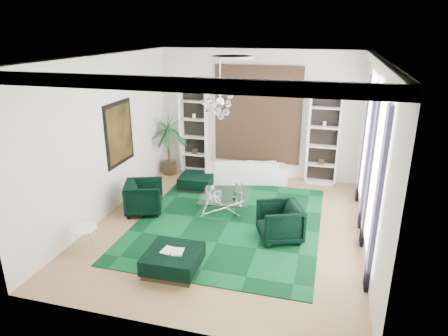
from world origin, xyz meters
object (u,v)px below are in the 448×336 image
(armchair_left, at_px, (144,197))
(ottoman_front, at_px, (173,261))
(side_table, at_px, (85,239))
(ottoman_side, at_px, (197,182))
(sofa, at_px, (246,170))
(palm, at_px, (168,137))
(coffee_table, at_px, (225,203))
(armchair_right, at_px, (280,222))

(armchair_left, height_order, ottoman_front, armchair_left)
(side_table, bearing_deg, ottoman_side, 73.52)
(sofa, height_order, palm, palm)
(ottoman_front, bearing_deg, palm, 113.28)
(coffee_table, height_order, ottoman_front, coffee_table)
(sofa, xyz_separation_m, coffee_table, (-0.05, -2.18, -0.14))
(side_table, bearing_deg, ottoman_front, -5.61)
(armchair_right, relative_size, palm, 0.37)
(sofa, bearing_deg, armchair_right, 99.68)
(armchair_right, relative_size, ottoman_side, 0.99)
(ottoman_front, height_order, palm, palm)
(armchair_left, relative_size, coffee_table, 0.75)
(ottoman_side, bearing_deg, coffee_table, -45.95)
(armchair_right, height_order, ottoman_side, armchair_right)
(armchair_left, height_order, palm, palm)
(armchair_right, relative_size, coffee_table, 0.75)
(coffee_table, distance_m, side_table, 3.44)
(coffee_table, height_order, palm, palm)
(ottoman_side, xyz_separation_m, ottoman_front, (0.90, -3.97, 0.00))
(armchair_left, xyz_separation_m, armchair_right, (3.40, -0.45, 0.00))
(armchair_right, distance_m, side_table, 4.08)
(armchair_left, relative_size, side_table, 1.72)
(sofa, relative_size, coffee_table, 2.00)
(sofa, relative_size, ottoman_side, 2.66)
(armchair_left, bearing_deg, ottoman_side, -42.02)
(ottoman_side, height_order, ottoman_front, same)
(ottoman_front, relative_size, side_table, 1.92)
(sofa, height_order, ottoman_side, sofa)
(palm, bearing_deg, armchair_left, -80.10)
(ottoman_side, distance_m, ottoman_front, 4.07)
(sofa, distance_m, armchair_right, 3.54)
(armchair_right, relative_size, ottoman_front, 0.89)
(ottoman_side, bearing_deg, armchair_right, -40.36)
(sofa, distance_m, coffee_table, 2.18)
(coffee_table, bearing_deg, armchair_left, -162.37)
(sofa, relative_size, armchair_right, 2.68)
(armchair_left, distance_m, ottoman_front, 2.71)
(coffee_table, relative_size, side_table, 2.31)
(ottoman_side, bearing_deg, side_table, -106.48)
(sofa, height_order, ottoman_front, sofa)
(sofa, bearing_deg, side_table, 49.30)
(armchair_left, bearing_deg, ottoman_front, -162.87)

